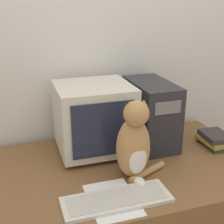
% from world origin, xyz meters
% --- Properties ---
extents(wall_back, '(7.00, 0.05, 2.50)m').
position_xyz_m(wall_back, '(0.00, 0.93, 1.25)').
color(wall_back, silver).
rests_on(wall_back, ground_plane).
extents(desk, '(1.43, 0.87, 0.75)m').
position_xyz_m(desk, '(0.00, 0.43, 0.37)').
color(desk, brown).
rests_on(desk, ground_plane).
extents(crt_monitor, '(0.41, 0.39, 0.40)m').
position_xyz_m(crt_monitor, '(-0.12, 0.65, 0.95)').
color(crt_monitor, beige).
rests_on(crt_monitor, desk).
extents(computer_tower, '(0.22, 0.42, 0.39)m').
position_xyz_m(computer_tower, '(0.23, 0.65, 0.94)').
color(computer_tower, '#28282D').
rests_on(computer_tower, desk).
extents(keyboard, '(0.49, 0.17, 0.02)m').
position_xyz_m(keyboard, '(-0.15, 0.15, 0.76)').
color(keyboard, silver).
rests_on(keyboard, desk).
extents(cat, '(0.28, 0.21, 0.41)m').
position_xyz_m(cat, '(-0.01, 0.31, 0.93)').
color(cat, '#B7844C').
rests_on(cat, desk).
extents(book_stack, '(0.15, 0.21, 0.08)m').
position_xyz_m(book_stack, '(0.59, 0.48, 0.79)').
color(book_stack, '#383333').
rests_on(book_stack, desk).
extents(pen, '(0.13, 0.04, 0.01)m').
position_xyz_m(pen, '(-0.32, 0.21, 0.75)').
color(pen, maroon).
rests_on(pen, desk).
extents(paper_sheet, '(0.21, 0.30, 0.00)m').
position_xyz_m(paper_sheet, '(-0.17, 0.16, 0.75)').
color(paper_sheet, white).
rests_on(paper_sheet, desk).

